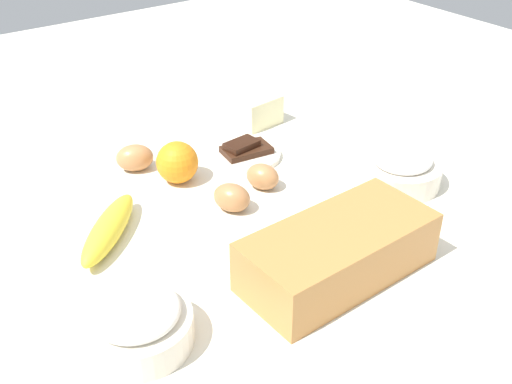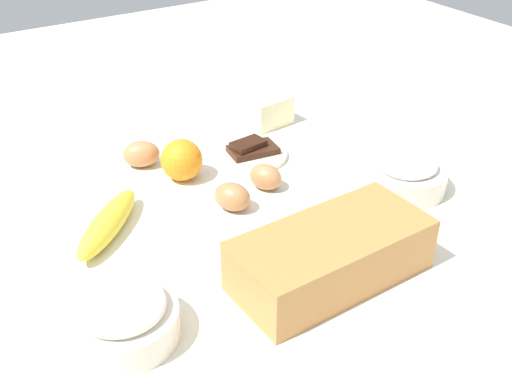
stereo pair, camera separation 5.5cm
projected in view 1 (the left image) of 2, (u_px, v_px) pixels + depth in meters
The scene contains 11 objects.
ground_plane at pixel (256, 218), 1.03m from camera, with size 2.40×2.40×0.02m, color silver.
loaf_pan at pixel (338, 251), 0.86m from camera, with size 0.28×0.14×0.08m.
flour_bowl at pixel (137, 322), 0.76m from camera, with size 0.14×0.14×0.07m.
sugar_bowl at pixel (401, 168), 1.08m from camera, with size 0.14×0.14×0.07m.
banana at pixel (109, 229), 0.95m from camera, with size 0.19×0.04×0.04m, color yellow.
orange_fruit at pixel (177, 162), 1.09m from camera, with size 0.07×0.07×0.07m, color orange.
butter_block at pixel (258, 111), 1.29m from camera, with size 0.09×0.06×0.06m, color #F4EDB2.
egg_near_butter at pixel (263, 177), 1.08m from camera, with size 0.05×0.05×0.06m, color #B27849.
egg_beside_bowl at pixel (232, 198), 1.02m from camera, with size 0.05×0.05×0.06m, color #AD7446.
egg_loose at pixel (135, 158), 1.13m from camera, with size 0.05×0.05×0.07m, color #B67B4A.
chocolate_plate at pixel (246, 153), 1.18m from camera, with size 0.13×0.13×0.03m.
Camera 1 is at (0.50, 0.69, 0.57)m, focal length 43.49 mm.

